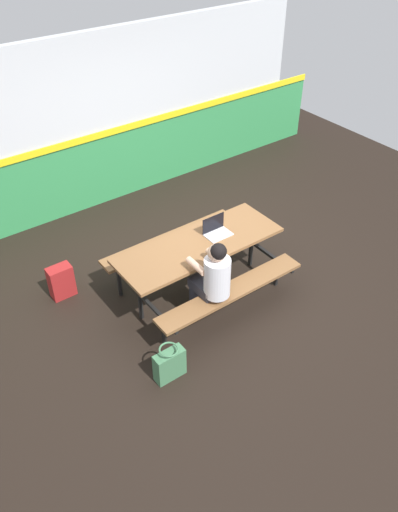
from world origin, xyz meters
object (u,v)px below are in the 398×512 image
object	(u,v)px
picnic_table_main	(199,254)
laptop_silver	(217,231)
student_nearer	(213,277)
backpack_dark	(61,281)
tote_bag_bright	(170,364)

from	to	relation	value
picnic_table_main	laptop_silver	world-z (taller)	laptop_silver
student_nearer	backpack_dark	size ratio (longest dim) A/B	2.74
student_nearer	picnic_table_main	bearing A→B (deg)	68.54
student_nearer	backpack_dark	distance (m)	2.00
laptop_silver	tote_bag_bright	distance (m)	1.79
picnic_table_main	tote_bag_bright	world-z (taller)	picnic_table_main
backpack_dark	laptop_silver	bearing A→B (deg)	-27.77
tote_bag_bright	student_nearer	bearing A→B (deg)	24.07
backpack_dark	tote_bag_bright	world-z (taller)	backpack_dark
picnic_table_main	backpack_dark	distance (m)	1.77
picnic_table_main	backpack_dark	size ratio (longest dim) A/B	4.75
picnic_table_main	student_nearer	world-z (taller)	student_nearer
laptop_silver	tote_bag_bright	size ratio (longest dim) A/B	0.75
student_nearer	backpack_dark	world-z (taller)	student_nearer
picnic_table_main	laptop_silver	distance (m)	0.36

